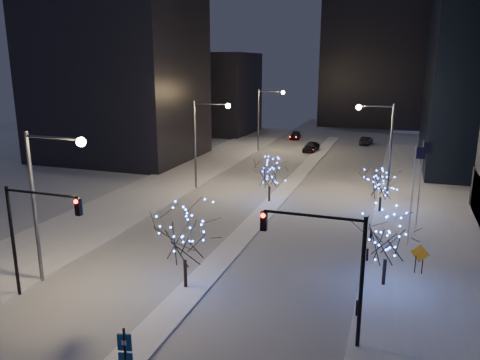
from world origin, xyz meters
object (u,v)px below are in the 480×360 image
at_px(street_lamp_w_far, 265,111).
at_px(holiday_tree_plaza_near, 387,237).
at_px(street_lamp_w_mid, 204,133).
at_px(car_mid, 366,141).
at_px(wayfinding_sign, 125,357).
at_px(street_lamp_east, 382,138).
at_px(traffic_signal_east, 330,257).
at_px(construction_sign, 420,256).
at_px(car_far, 295,136).
at_px(traffic_signal_west, 32,225).
at_px(car_near, 311,147).
at_px(holiday_tree_plaza_far, 381,185).
at_px(holiday_tree_median_far, 270,174).
at_px(street_lamp_w_near, 46,188).
at_px(holiday_tree_median_near, 184,234).

height_order(street_lamp_w_far, holiday_tree_plaza_near, street_lamp_w_far).
xyz_separation_m(street_lamp_w_mid, car_mid, (15.35, 36.86, -5.79)).
bearing_deg(street_lamp_w_mid, wayfinding_sign, -72.41).
relative_size(street_lamp_w_mid, street_lamp_east, 1.00).
bearing_deg(wayfinding_sign, holiday_tree_plaza_near, 44.58).
bearing_deg(traffic_signal_east, construction_sign, 64.68).
xyz_separation_m(car_far, holiday_tree_plaza_near, (18.29, -57.50, 2.73)).
height_order(street_lamp_w_mid, wayfinding_sign, street_lamp_w_mid).
xyz_separation_m(traffic_signal_west, car_near, (6.84, 54.06, -3.95)).
relative_size(traffic_signal_west, wayfinding_sign, 2.04).
height_order(car_mid, holiday_tree_plaza_far, holiday_tree_plaza_far).
relative_size(street_lamp_w_mid, holiday_tree_plaza_near, 1.98).
height_order(traffic_signal_east, construction_sign, traffic_signal_east).
relative_size(traffic_signal_east, wayfinding_sign, 2.04).
height_order(holiday_tree_median_far, construction_sign, holiday_tree_median_far).
xyz_separation_m(street_lamp_w_far, holiday_tree_plaza_near, (20.41, -43.50, -3.12)).
xyz_separation_m(street_lamp_w_near, holiday_tree_median_far, (8.44, 22.23, -3.47)).
xyz_separation_m(street_lamp_east, traffic_signal_east, (-1.14, -29.00, -1.69)).
relative_size(car_mid, holiday_tree_median_near, 0.76).
height_order(holiday_tree_plaza_near, construction_sign, holiday_tree_plaza_near).
distance_m(car_near, car_mid, 12.66).
distance_m(holiday_tree_median_near, wayfinding_sign, 10.39).
bearing_deg(car_mid, construction_sign, 107.41).
xyz_separation_m(car_near, holiday_tree_median_far, (1.10, -29.83, 2.21)).
relative_size(street_lamp_w_mid, car_far, 2.25).
bearing_deg(wayfinding_sign, street_lamp_east, 65.67).
relative_size(traffic_signal_west, car_far, 1.58).
height_order(street_lamp_w_far, wayfinding_sign, street_lamp_w_far).
xyz_separation_m(street_lamp_w_mid, street_lamp_east, (19.02, 3.00, -0.05)).
xyz_separation_m(traffic_signal_west, car_far, (1.62, 66.00, -4.12)).
height_order(street_lamp_w_near, holiday_tree_plaza_far, street_lamp_w_near).
xyz_separation_m(car_mid, holiday_tree_plaza_far, (4.09, -39.46, 2.10)).
bearing_deg(street_lamp_east, holiday_tree_median_near, -112.20).
distance_m(car_mid, wayfinding_sign, 70.04).
xyz_separation_m(holiday_tree_plaza_near, holiday_tree_plaza_far, (-0.97, 15.91, -0.57)).
bearing_deg(street_lamp_east, street_lamp_w_near, -124.19).
xyz_separation_m(traffic_signal_west, traffic_signal_east, (17.38, 1.00, 0.00)).
relative_size(street_lamp_east, traffic_signal_east, 1.43).
xyz_separation_m(holiday_tree_median_near, holiday_tree_plaza_near, (11.97, 4.43, -0.34)).
relative_size(holiday_tree_plaza_far, construction_sign, 2.01).
relative_size(street_lamp_w_near, construction_sign, 4.79).
xyz_separation_m(street_lamp_east, car_mid, (-3.67, 33.86, -5.74)).
xyz_separation_m(car_far, construction_sign, (20.47, -55.05, 0.76)).
relative_size(car_mid, holiday_tree_median_far, 0.96).
distance_m(street_lamp_east, holiday_tree_median_near, 28.15).
distance_m(car_near, construction_sign, 45.73).
bearing_deg(holiday_tree_plaza_near, holiday_tree_median_far, 127.27).
xyz_separation_m(street_lamp_w_mid, wayfinding_sign, (10.46, -33.00, -4.40)).
height_order(street_lamp_w_mid, street_lamp_w_far, same).
xyz_separation_m(traffic_signal_east, car_near, (-10.54, 53.06, -3.95)).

